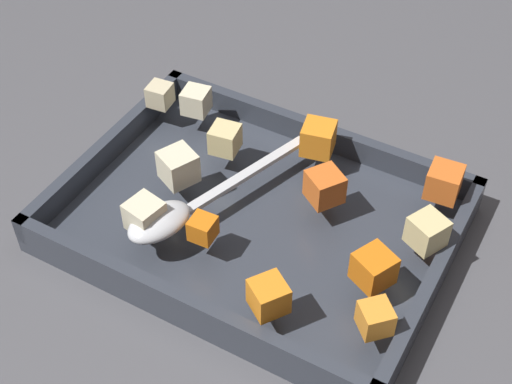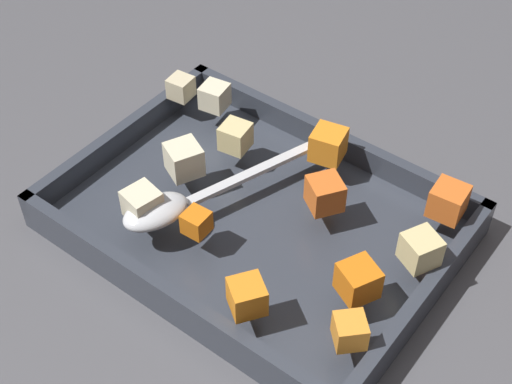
{
  "view_description": "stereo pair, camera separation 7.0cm",
  "coord_description": "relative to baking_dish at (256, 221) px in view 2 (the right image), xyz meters",
  "views": [
    {
      "loc": [
        0.22,
        -0.42,
        0.55
      ],
      "look_at": [
        -0.02,
        0.01,
        0.05
      ],
      "focal_mm": 52.41,
      "sensor_mm": 36.0,
      "label": 1
    },
    {
      "loc": [
        0.28,
        -0.38,
        0.55
      ],
      "look_at": [
        -0.02,
        0.01,
        0.05
      ],
      "focal_mm": 52.41,
      "sensor_mm": 36.0,
      "label": 2
    }
  ],
  "objects": [
    {
      "name": "carrot_chunk_heap_side",
      "position": [
        0.02,
        0.09,
        0.05
      ],
      "size": [
        0.04,
        0.04,
        0.03
      ],
      "primitive_type": "cube",
      "rotation": [
        0.0,
        0.0,
        1.79
      ],
      "color": "orange",
      "rests_on": "baking_dish"
    },
    {
      "name": "potato_chunk_corner_se",
      "position": [
        -0.12,
        0.09,
        0.04
      ],
      "size": [
        0.03,
        0.03,
        0.03
      ],
      "primitive_type": "cube",
      "rotation": [
        0.0,
        0.0,
        3.31
      ],
      "color": "beige",
      "rests_on": "baking_dish"
    },
    {
      "name": "carrot_chunk_far_left",
      "position": [
        0.15,
        0.09,
        0.05
      ],
      "size": [
        0.03,
        0.03,
        0.03
      ],
      "primitive_type": "cube",
      "rotation": [
        0.0,
        0.0,
        0.08
      ],
      "color": "orange",
      "rests_on": "baking_dish"
    },
    {
      "name": "carrot_chunk_corner_nw",
      "position": [
        0.07,
        -0.1,
        0.04
      ],
      "size": [
        0.04,
        0.04,
        0.03
      ],
      "primitive_type": "cube",
      "rotation": [
        0.0,
        0.0,
        4.11
      ],
      "color": "orange",
      "rests_on": "baking_dish"
    },
    {
      "name": "potato_chunk_heap_top",
      "position": [
        -0.06,
        0.05,
        0.04
      ],
      "size": [
        0.03,
        0.03,
        0.03
      ],
      "primitive_type": "cube",
      "rotation": [
        0.0,
        0.0,
        3.3
      ],
      "color": "#E0CC89",
      "rests_on": "baking_dish"
    },
    {
      "name": "baking_dish",
      "position": [
        0.0,
        0.0,
        0.0
      ],
      "size": [
        0.37,
        0.27,
        0.04
      ],
      "color": "#333842",
      "rests_on": "ground_plane"
    },
    {
      "name": "carrot_chunk_near_left",
      "position": [
        0.06,
        0.03,
        0.05
      ],
      "size": [
        0.04,
        0.04,
        0.03
      ],
      "primitive_type": "cube",
      "rotation": [
        0.0,
        0.0,
        5.69
      ],
      "color": "orange",
      "rests_on": "baking_dish"
    },
    {
      "name": "carrot_chunk_corner_sw",
      "position": [
        0.13,
        -0.04,
        0.05
      ],
      "size": [
        0.04,
        0.04,
        0.03
      ],
      "primitive_type": "cube",
      "rotation": [
        0.0,
        0.0,
        5.83
      ],
      "color": "orange",
      "rests_on": "baking_dish"
    },
    {
      "name": "potato_chunk_center",
      "position": [
        0.16,
        0.03,
        0.04
      ],
      "size": [
        0.04,
        0.04,
        0.03
      ],
      "primitive_type": "cube",
      "rotation": [
        0.0,
        0.0,
        2.68
      ],
      "color": "#E0CC89",
      "rests_on": "baking_dish"
    },
    {
      "name": "carrot_chunk_near_right",
      "position": [
        0.15,
        -0.08,
        0.04
      ],
      "size": [
        0.04,
        0.04,
        0.02
      ],
      "primitive_type": "cube",
      "rotation": [
        0.0,
        0.0,
        0.79
      ],
      "color": "orange",
      "rests_on": "baking_dish"
    },
    {
      "name": "carrot_chunk_rim_edge",
      "position": [
        -0.02,
        -0.06,
        0.04
      ],
      "size": [
        0.02,
        0.02,
        0.02
      ],
      "primitive_type": "cube",
      "rotation": [
        0.0,
        0.0,
        3.19
      ],
      "color": "orange",
      "rests_on": "baking_dish"
    },
    {
      "name": "potato_chunk_corner_ne",
      "position": [
        -0.16,
        0.08,
        0.04
      ],
      "size": [
        0.03,
        0.03,
        0.02
      ],
      "primitive_type": "cube",
      "rotation": [
        0.0,
        0.0,
        1.68
      ],
      "color": "beige",
      "rests_on": "baking_dish"
    },
    {
      "name": "serving_spoon",
      "position": [
        -0.05,
        -0.06,
        0.04
      ],
      "size": [
        0.09,
        0.21,
        0.02
      ],
      "rotation": [
        0.0,
        0.0,
        1.24
      ],
      "color": "silver",
      "rests_on": "baking_dish"
    },
    {
      "name": "potato_chunk_far_right",
      "position": [
        -0.08,
        -0.01,
        0.05
      ],
      "size": [
        0.04,
        0.04,
        0.03
      ],
      "primitive_type": "cube",
      "rotation": [
        0.0,
        0.0,
        4.27
      ],
      "color": "beige",
      "rests_on": "baking_dish"
    },
    {
      "name": "ground_plane",
      "position": [
        0.02,
        -0.01,
        -0.01
      ],
      "size": [
        4.0,
        4.0,
        0.0
      ],
      "primitive_type": "plane",
      "color": "#4C4C51"
    },
    {
      "name": "potato_chunk_back_center",
      "position": [
        -0.07,
        -0.08,
        0.04
      ],
      "size": [
        0.03,
        0.03,
        0.03
      ],
      "primitive_type": "cube",
      "rotation": [
        0.0,
        0.0,
        4.52
      ],
      "color": "beige",
      "rests_on": "baking_dish"
    }
  ]
}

